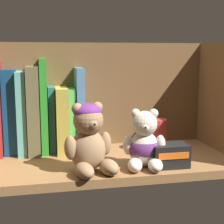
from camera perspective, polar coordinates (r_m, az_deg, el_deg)
shelf_board at (r=85.47cm, az=-1.98°, el=-8.47°), size 64.15×27.42×2.00cm
shelf_back_panel at (r=96.15cm, az=-3.48°, el=2.29°), size 66.55×1.20×30.58cm
book_2 at (r=92.49cm, az=-16.54°, el=0.09°), size 3.20×9.13×21.71cm
book_3 at (r=92.32cm, az=-14.70°, el=-0.00°), size 2.31×12.86×21.20cm
book_4 at (r=92.11cm, az=-12.91°, el=0.44°), size 3.09×14.64×22.46cm
book_5 at (r=91.94cm, az=-11.28°, el=1.10°), size 1.74×11.65×24.42cm
book_6 at (r=92.57cm, az=-10.03°, el=-1.07°), size 1.61×9.56×17.18cm
book_7 at (r=92.69cm, az=-8.42°, el=-1.08°), size 3.14×14.64×16.98cm
book_8 at (r=92.91cm, az=-6.78°, el=-1.14°), size 1.76×9.53×16.57cm
book_9 at (r=92.65cm, az=-5.50°, el=0.55°), size 2.05×10.50×21.97cm
teddy_bear_larger at (r=74.87cm, az=-3.86°, el=-4.56°), size 11.61×11.93×15.25cm
teddy_bear_smaller at (r=78.65cm, az=5.37°, el=-5.37°), size 10.10×10.72×13.38cm
pillar_candle at (r=91.77cm, az=7.50°, el=-3.86°), size 5.02×5.02×8.54cm
small_product_box at (r=80.24cm, az=9.49°, el=-7.10°), size 8.36×5.62×5.26cm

